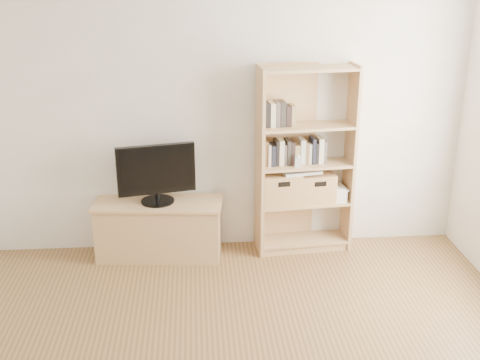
{
  "coord_description": "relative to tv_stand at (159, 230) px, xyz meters",
  "views": [
    {
      "loc": [
        -0.24,
        -2.81,
        2.65
      ],
      "look_at": [
        0.12,
        1.9,
        0.88
      ],
      "focal_mm": 45.0,
      "sensor_mm": 36.0,
      "label": 1
    }
  ],
  "objects": [
    {
      "name": "back_wall",
      "position": [
        0.6,
        0.21,
        1.04
      ],
      "size": [
        4.5,
        0.02,
        2.6
      ],
      "primitive_type": "cube",
      "color": "silver",
      "rests_on": "floor"
    },
    {
      "name": "tv_stand",
      "position": [
        0.0,
        0.0,
        0.0
      ],
      "size": [
        1.16,
        0.53,
        0.52
      ],
      "primitive_type": "cube",
      "rotation": [
        0.0,
        0.0,
        -0.1
      ],
      "color": "tan",
      "rests_on": "floor"
    },
    {
      "name": "bookshelf",
      "position": [
        1.36,
        0.05,
        0.62
      ],
      "size": [
        0.9,
        0.39,
        1.76
      ],
      "primitive_type": "cube",
      "rotation": [
        0.0,
        0.0,
        0.1
      ],
      "color": "tan",
      "rests_on": "floor"
    },
    {
      "name": "television",
      "position": [
        -0.0,
        0.0,
        0.56
      ],
      "size": [
        0.7,
        0.2,
        0.55
      ],
      "primitive_type": "cube",
      "rotation": [
        0.0,
        0.0,
        0.21
      ],
      "color": "black",
      "rests_on": "tv_stand"
    },
    {
      "name": "books_row_mid",
      "position": [
        1.35,
        0.07,
        0.71
      ],
      "size": [
        0.8,
        0.2,
        0.21
      ],
      "primitive_type": "cube",
      "rotation": [
        0.0,
        0.0,
        0.05
      ],
      "color": "brown",
      "rests_on": "bookshelf"
    },
    {
      "name": "books_row_upper",
      "position": [
        1.16,
        0.06,
        1.06
      ],
      "size": [
        0.4,
        0.19,
        0.2
      ],
      "primitive_type": "cube",
      "rotation": [
        0.0,
        0.0,
        0.13
      ],
      "color": "brown",
      "rests_on": "bookshelf"
    },
    {
      "name": "baby_monitor",
      "position": [
        1.27,
        -0.05,
        0.65
      ],
      "size": [
        0.05,
        0.04,
        0.09
      ],
      "primitive_type": "cube",
      "rotation": [
        0.0,
        0.0,
        -0.19
      ],
      "color": "white",
      "rests_on": "bookshelf"
    },
    {
      "name": "basket_left",
      "position": [
        1.12,
        0.03,
        0.38
      ],
      "size": [
        0.39,
        0.34,
        0.29
      ],
      "primitive_type": "cube",
      "rotation": [
        0.0,
        0.0,
        0.12
      ],
      "color": "#A9734C",
      "rests_on": "bookshelf"
    },
    {
      "name": "basket_right",
      "position": [
        1.46,
        0.06,
        0.37
      ],
      "size": [
        0.36,
        0.31,
        0.27
      ],
      "primitive_type": "cube",
      "rotation": [
        0.0,
        0.0,
        0.13
      ],
      "color": "#A9734C",
      "rests_on": "bookshelf"
    },
    {
      "name": "laptop",
      "position": [
        1.31,
        0.04,
        0.54
      ],
      "size": [
        0.39,
        0.31,
        0.03
      ],
      "primitive_type": "cube",
      "rotation": [
        0.0,
        0.0,
        0.19
      ],
      "color": "silver",
      "rests_on": "basket_left"
    },
    {
      "name": "magazine_stack",
      "position": [
        1.66,
        0.08,
        0.29
      ],
      "size": [
        0.18,
        0.25,
        0.11
      ],
      "primitive_type": "cube",
      "rotation": [
        0.0,
        0.0,
        0.07
      ],
      "color": "silver",
      "rests_on": "bookshelf"
    }
  ]
}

